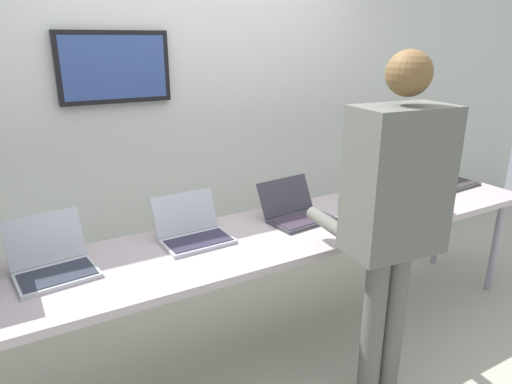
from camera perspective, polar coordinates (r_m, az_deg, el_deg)
ground at (r=2.99m, az=2.78°, el=-18.52°), size 8.00×8.00×0.04m
back_wall at (r=3.42m, az=-7.40°, el=10.17°), size 8.00×0.11×2.57m
workbench at (r=2.62m, az=3.03°, el=-5.62°), size 3.61×0.70×0.76m
laptop_station_0 at (r=2.32m, az=-24.10°, el=-7.88°), size 0.37×0.37×0.25m
laptop_station_1 at (r=2.47m, az=-7.90°, el=-4.76°), size 0.37×0.33×0.23m
laptop_station_2 at (r=2.74m, az=4.96°, el=-2.34°), size 0.40×0.35×0.22m
laptop_station_3 at (r=3.18m, az=15.20°, el=0.22°), size 0.32×0.38×0.26m
laptop_station_4 at (r=3.67m, az=22.79°, el=1.77°), size 0.38×0.30×0.24m
person at (r=2.17m, az=16.85°, el=-1.69°), size 0.48×0.62×1.75m
coffee_mug at (r=3.05m, az=21.72°, el=-1.45°), size 0.08×0.08×0.10m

